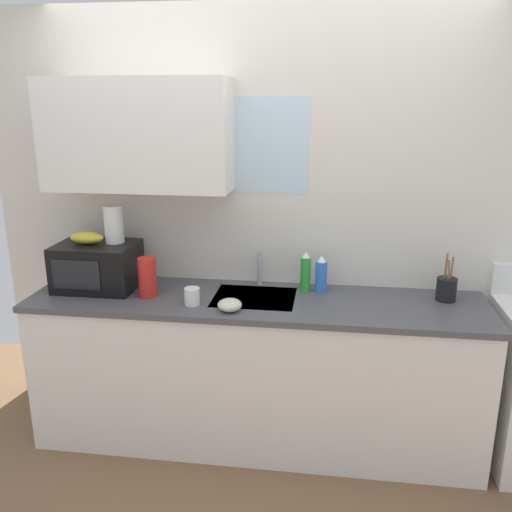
% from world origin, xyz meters
% --- Properties ---
extents(kitchen_wall_assembly, '(3.35, 0.42, 2.50)m').
position_xyz_m(kitchen_wall_assembly, '(-0.14, 0.31, 1.36)').
color(kitchen_wall_assembly, silver).
rests_on(kitchen_wall_assembly, ground).
extents(counter_unit, '(2.58, 0.63, 0.90)m').
position_xyz_m(counter_unit, '(-0.00, 0.00, 0.46)').
color(counter_unit, white).
rests_on(counter_unit, ground).
extents(sink_faucet, '(0.03, 0.03, 0.21)m').
position_xyz_m(sink_faucet, '(-0.01, 0.24, 1.00)').
color(sink_faucet, '#B2B5BA').
rests_on(sink_faucet, counter_unit).
extents(microwave, '(0.46, 0.35, 0.27)m').
position_xyz_m(microwave, '(-0.95, 0.05, 1.04)').
color(microwave, black).
rests_on(microwave, counter_unit).
extents(banana_bunch, '(0.20, 0.11, 0.07)m').
position_xyz_m(banana_bunch, '(-1.00, 0.05, 1.20)').
color(banana_bunch, gold).
rests_on(banana_bunch, microwave).
extents(paper_towel_roll, '(0.11, 0.11, 0.22)m').
position_xyz_m(paper_towel_roll, '(-0.85, 0.10, 1.28)').
color(paper_towel_roll, white).
rests_on(paper_towel_roll, microwave).
extents(dish_soap_bottle_green, '(0.06, 0.06, 0.24)m').
position_xyz_m(dish_soap_bottle_green, '(0.27, 0.17, 1.01)').
color(dish_soap_bottle_green, green).
rests_on(dish_soap_bottle_green, counter_unit).
extents(dish_soap_bottle_blue, '(0.07, 0.07, 0.22)m').
position_xyz_m(dish_soap_bottle_blue, '(0.36, 0.16, 1.00)').
color(dish_soap_bottle_blue, blue).
rests_on(dish_soap_bottle_blue, counter_unit).
extents(cereal_canister, '(0.10, 0.10, 0.23)m').
position_xyz_m(cereal_canister, '(-0.61, -0.05, 1.01)').
color(cereal_canister, red).
rests_on(cereal_canister, counter_unit).
extents(mug_white, '(0.08, 0.08, 0.09)m').
position_xyz_m(mug_white, '(-0.33, -0.14, 0.95)').
color(mug_white, white).
rests_on(mug_white, counter_unit).
extents(utensil_crock, '(0.11, 0.11, 0.28)m').
position_xyz_m(utensil_crock, '(1.05, 0.12, 0.97)').
color(utensil_crock, black).
rests_on(utensil_crock, counter_unit).
extents(small_bowl, '(0.13, 0.13, 0.06)m').
position_xyz_m(small_bowl, '(-0.11, -0.20, 0.93)').
color(small_bowl, beige).
rests_on(small_bowl, counter_unit).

